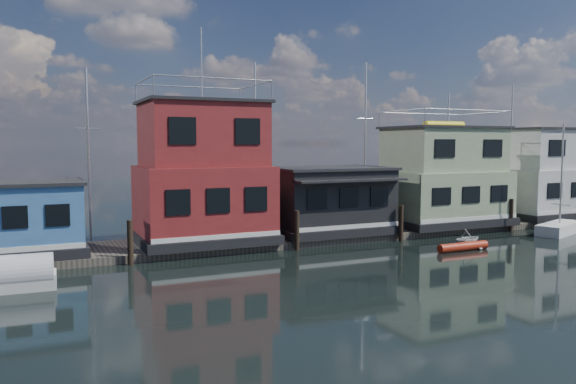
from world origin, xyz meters
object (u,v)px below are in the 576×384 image
tarp_runabout (5,277)px  day_sailer (559,227)px  houseboat_red (203,176)px  houseboat_green (443,178)px  houseboat_blue (16,219)px  houseboat_dark (328,200)px  houseboat_white (547,175)px  red_kayak (463,247)px  dinghy_white (467,238)px

tarp_runabout → day_sailer: bearing=4.1°
houseboat_red → houseboat_green: 17.01m
houseboat_blue → houseboat_dark: (17.50, -0.02, 0.21)m
houseboat_white → red_kayak: size_ratio=2.58×
houseboat_dark → houseboat_white: size_ratio=0.88×
houseboat_dark → houseboat_blue: bearing=179.9°
houseboat_red → day_sailer: 23.46m
day_sailer → tarp_runabout: size_ratio=1.87×
houseboat_dark → houseboat_green: houseboat_green is taller
houseboat_white → tarp_runabout: bearing=-171.3°
houseboat_green → tarp_runabout: 27.62m
houseboat_white → tarp_runabout: size_ratio=2.18×
houseboat_white → tarp_runabout: houseboat_white is taller
dinghy_white → day_sailer: bearing=-91.7°
houseboat_red → houseboat_green: (17.00, 0.00, -0.55)m
houseboat_dark → tarp_runabout: 18.83m
dinghy_white → houseboat_dark: bearing=31.8°
houseboat_green → tarp_runabout: houseboat_green is taller
houseboat_green → houseboat_red: bearing=-180.0°
houseboat_blue → tarp_runabout: size_ratio=1.66×
houseboat_red → tarp_runabout: 11.91m
dinghy_white → houseboat_blue: bearing=64.7°
red_kayak → tarp_runabout: size_ratio=0.84×
houseboat_green → houseboat_blue: bearing=-180.0°
red_kayak → tarp_runabout: tarp_runabout is taller
houseboat_blue → houseboat_dark: houseboat_dark is taller
houseboat_red → houseboat_dark: size_ratio=1.60×
houseboat_green → houseboat_white: 10.00m
day_sailer → tarp_runabout: (-32.51, -0.80, 0.15)m
tarp_runabout → houseboat_white: bearing=11.5°
houseboat_blue → houseboat_green: bearing=0.0°
houseboat_green → tarp_runabout: bearing=-168.1°
houseboat_green → red_kayak: (-4.25, -6.82, -3.31)m
houseboat_red → houseboat_white: 27.01m
red_kayak → tarp_runabout: bearing=176.2°
houseboat_dark → houseboat_green: size_ratio=0.88×
day_sailer → houseboat_dark: bearing=140.8°
houseboat_white → houseboat_blue: bearing=-180.0°
houseboat_dark → red_kayak: 8.57m
houseboat_red → red_kayak: houseboat_red is taller
houseboat_dark → red_kayak: size_ratio=2.27×
houseboat_dark → houseboat_green: (9.00, 0.02, 1.13)m
houseboat_blue → houseboat_dark: bearing=-0.1°
houseboat_red → dinghy_white: size_ratio=5.76×
houseboat_green → dinghy_white: size_ratio=4.08×
houseboat_red → red_kayak: (12.75, -6.82, -3.86)m
houseboat_white → day_sailer: (-4.35, -4.87, -3.11)m
houseboat_dark → dinghy_white: (5.58, -6.21, -1.87)m
houseboat_white → dinghy_white: size_ratio=4.08×
dinghy_white → tarp_runabout: bearing=78.4°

